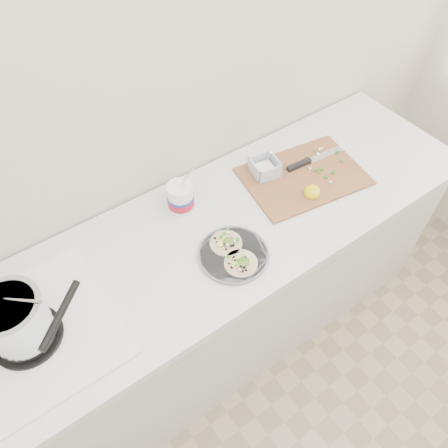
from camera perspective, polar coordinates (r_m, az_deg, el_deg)
counter at (r=2.00m, az=-3.31°, el=-9.90°), size 2.44×0.66×0.90m
stove at (r=1.47m, az=-25.04°, el=-12.09°), size 0.53×0.49×0.25m
taco_plate at (r=1.56m, az=1.22°, el=-3.79°), size 0.26×0.26×0.04m
tub at (r=1.68m, az=-5.62°, el=3.64°), size 0.10×0.10×0.23m
cutboard at (r=1.86m, az=9.91°, el=6.59°), size 0.54×0.41×0.08m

